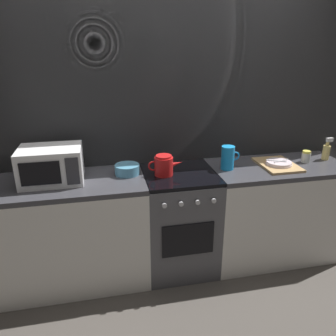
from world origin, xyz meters
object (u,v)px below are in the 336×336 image
at_px(kettle, 164,165).
at_px(spice_jar, 306,157).
at_px(stove_unit, 179,221).
at_px(spray_bottle, 326,151).
at_px(microwave, 51,165).
at_px(pitcher, 228,158).
at_px(mixing_bowl, 127,169).
at_px(dish_pile, 278,164).

bearing_deg(kettle, spice_jar, 1.67).
bearing_deg(stove_unit, kettle, -174.12).
distance_m(stove_unit, spray_bottle, 1.49).
distance_m(microwave, pitcher, 1.41).
relative_size(kettle, spray_bottle, 1.40).
xyz_separation_m(mixing_bowl, spray_bottle, (1.81, -0.01, 0.04)).
height_order(pitcher, spice_jar, pitcher).
xyz_separation_m(kettle, spice_jar, (1.30, 0.04, -0.03)).
xyz_separation_m(mixing_bowl, dish_pile, (1.30, -0.08, -0.02)).
xyz_separation_m(mixing_bowl, pitcher, (0.84, -0.06, 0.06)).
height_order(microwave, pitcher, microwave).
height_order(mixing_bowl, dish_pile, mixing_bowl).
distance_m(kettle, pitcher, 0.55).
relative_size(mixing_bowl, spice_jar, 1.90).
bearing_deg(stove_unit, microwave, 178.20).
relative_size(kettle, spice_jar, 2.71).
bearing_deg(dish_pile, microwave, 178.40).
height_order(mixing_bowl, pitcher, pitcher).
relative_size(pitcher, dish_pile, 0.50).
relative_size(stove_unit, mixing_bowl, 4.50).
xyz_separation_m(microwave, kettle, (0.86, -0.05, -0.05)).
height_order(microwave, mixing_bowl, microwave).
relative_size(kettle, dish_pile, 0.71).
distance_m(spice_jar, spray_bottle, 0.22).
relative_size(microwave, spray_bottle, 2.27).
bearing_deg(spice_jar, dish_pile, -171.37).
bearing_deg(kettle, stove_unit, 5.88).
bearing_deg(spray_bottle, spice_jar, -172.80).
height_order(stove_unit, microwave, microwave).
relative_size(stove_unit, dish_pile, 2.25).
height_order(pitcher, dish_pile, pitcher).
bearing_deg(spray_bottle, mixing_bowl, 179.63).
bearing_deg(microwave, pitcher, -1.00).
height_order(stove_unit, spice_jar, spice_jar).
xyz_separation_m(microwave, spray_bottle, (2.39, 0.02, -0.06)).
height_order(stove_unit, pitcher, pitcher).
distance_m(kettle, mixing_bowl, 0.30).
bearing_deg(kettle, mixing_bowl, 164.94).
height_order(dish_pile, spray_bottle, spray_bottle).
height_order(pitcher, spray_bottle, spray_bottle).
height_order(microwave, spray_bottle, microwave).
height_order(microwave, spice_jar, microwave).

